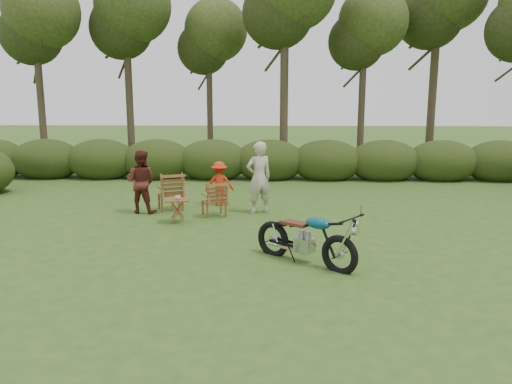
{
  "coord_description": "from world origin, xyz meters",
  "views": [
    {
      "loc": [
        0.16,
        -8.46,
        2.92
      ],
      "look_at": [
        -0.22,
        1.87,
        0.9
      ],
      "focal_mm": 35.0,
      "sensor_mm": 36.0,
      "label": 1
    }
  ],
  "objects_px": {
    "motorcycle": "(304,262)",
    "lawn_chair_right": "(214,216)",
    "adult_b": "(142,212)",
    "child": "(220,205)",
    "side_table": "(178,211)",
    "lawn_chair_left": "(171,210)",
    "cup": "(178,198)",
    "adult_a": "(259,213)"
  },
  "relations": [
    {
      "from": "adult_a",
      "to": "adult_b",
      "type": "distance_m",
      "value": 2.94
    },
    {
      "from": "motorcycle",
      "to": "lawn_chair_left",
      "type": "height_order",
      "value": "motorcycle"
    },
    {
      "from": "motorcycle",
      "to": "side_table",
      "type": "xyz_separation_m",
      "value": [
        -2.77,
        2.69,
        0.28
      ]
    },
    {
      "from": "lawn_chair_right",
      "to": "lawn_chair_left",
      "type": "bearing_deg",
      "value": -50.7
    },
    {
      "from": "lawn_chair_left",
      "to": "cup",
      "type": "xyz_separation_m",
      "value": [
        0.46,
        -1.36,
        0.6
      ]
    },
    {
      "from": "lawn_chair_right",
      "to": "lawn_chair_left",
      "type": "xyz_separation_m",
      "value": [
        -1.2,
        0.6,
        0.0
      ]
    },
    {
      "from": "lawn_chair_right",
      "to": "adult_b",
      "type": "height_order",
      "value": "adult_b"
    },
    {
      "from": "lawn_chair_left",
      "to": "adult_b",
      "type": "xyz_separation_m",
      "value": [
        -0.66,
        -0.32,
        0.0
      ]
    },
    {
      "from": "lawn_chair_right",
      "to": "adult_b",
      "type": "distance_m",
      "value": 1.88
    },
    {
      "from": "lawn_chair_left",
      "to": "cup",
      "type": "distance_m",
      "value": 1.55
    },
    {
      "from": "motorcycle",
      "to": "lawn_chair_right",
      "type": "xyz_separation_m",
      "value": [
        -2.01,
        3.41,
        0.0
      ]
    },
    {
      "from": "side_table",
      "to": "adult_b",
      "type": "distance_m",
      "value": 1.5
    },
    {
      "from": "side_table",
      "to": "adult_a",
      "type": "xyz_separation_m",
      "value": [
        1.85,
        1.07,
        -0.28
      ]
    },
    {
      "from": "adult_a",
      "to": "adult_b",
      "type": "height_order",
      "value": "adult_a"
    },
    {
      "from": "lawn_chair_right",
      "to": "adult_a",
      "type": "distance_m",
      "value": 1.14
    },
    {
      "from": "adult_b",
      "to": "child",
      "type": "bearing_deg",
      "value": -144.23
    },
    {
      "from": "side_table",
      "to": "adult_a",
      "type": "height_order",
      "value": "adult_a"
    },
    {
      "from": "side_table",
      "to": "child",
      "type": "height_order",
      "value": "child"
    },
    {
      "from": "lawn_chair_right",
      "to": "adult_a",
      "type": "bearing_deg",
      "value": 174.08
    },
    {
      "from": "side_table",
      "to": "cup",
      "type": "height_order",
      "value": "cup"
    },
    {
      "from": "cup",
      "to": "side_table",
      "type": "bearing_deg",
      "value": 121.51
    },
    {
      "from": "motorcycle",
      "to": "child",
      "type": "distance_m",
      "value": 5.03
    },
    {
      "from": "adult_b",
      "to": "adult_a",
      "type": "bearing_deg",
      "value": -169.01
    },
    {
      "from": "cup",
      "to": "motorcycle",
      "type": "bearing_deg",
      "value": -43.99
    },
    {
      "from": "motorcycle",
      "to": "lawn_chair_right",
      "type": "relative_size",
      "value": 2.32
    },
    {
      "from": "adult_b",
      "to": "cup",
      "type": "bearing_deg",
      "value": 146.67
    },
    {
      "from": "lawn_chair_left",
      "to": "adult_a",
      "type": "bearing_deg",
      "value": 151.52
    },
    {
      "from": "lawn_chair_left",
      "to": "cup",
      "type": "relative_size",
      "value": 7.7
    },
    {
      "from": "motorcycle",
      "to": "adult_b",
      "type": "distance_m",
      "value": 5.34
    },
    {
      "from": "side_table",
      "to": "adult_b",
      "type": "height_order",
      "value": "adult_b"
    },
    {
      "from": "child",
      "to": "cup",
      "type": "bearing_deg",
      "value": 59.42
    },
    {
      "from": "adult_a",
      "to": "child",
      "type": "relative_size",
      "value": 1.52
    },
    {
      "from": "lawn_chair_right",
      "to": "side_table",
      "type": "height_order",
      "value": "side_table"
    },
    {
      "from": "adult_a",
      "to": "lawn_chair_right",
      "type": "bearing_deg",
      "value": -6.43
    },
    {
      "from": "side_table",
      "to": "lawn_chair_left",
      "type": "bearing_deg",
      "value": 108.16
    },
    {
      "from": "motorcycle",
      "to": "child",
      "type": "relative_size",
      "value": 1.69
    },
    {
      "from": "motorcycle",
      "to": "side_table",
      "type": "bearing_deg",
      "value": 174.16
    },
    {
      "from": "lawn_chair_right",
      "to": "lawn_chair_left",
      "type": "height_order",
      "value": "lawn_chair_left"
    },
    {
      "from": "lawn_chair_right",
      "to": "adult_b",
      "type": "bearing_deg",
      "value": -32.5
    },
    {
      "from": "cup",
      "to": "lawn_chair_left",
      "type": "bearing_deg",
      "value": 108.59
    },
    {
      "from": "adult_a",
      "to": "adult_b",
      "type": "xyz_separation_m",
      "value": [
        -2.94,
        -0.08,
        0.0
      ]
    },
    {
      "from": "motorcycle",
      "to": "cup",
      "type": "distance_m",
      "value": 3.87
    }
  ]
}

